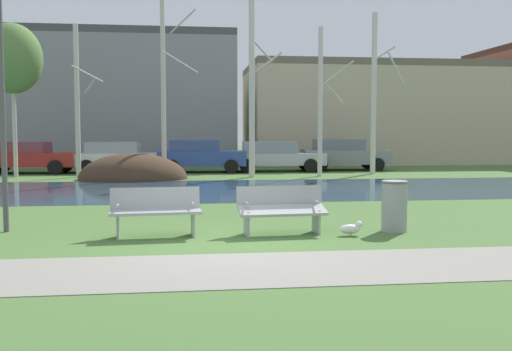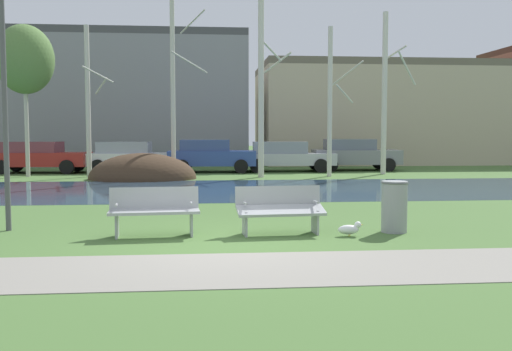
{
  "view_description": "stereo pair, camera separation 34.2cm",
  "coord_description": "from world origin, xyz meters",
  "px_view_note": "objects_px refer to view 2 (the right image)",
  "views": [
    {
      "loc": [
        -0.6,
        -9.34,
        1.86
      ],
      "look_at": [
        0.77,
        1.87,
        1.01
      ],
      "focal_mm": 40.32,
      "sensor_mm": 36.0,
      "label": 1
    },
    {
      "loc": [
        -0.26,
        -9.38,
        1.86
      ],
      "look_at": [
        0.77,
        1.87,
        1.01
      ],
      "focal_mm": 40.32,
      "sensor_mm": 36.0,
      "label": 2
    }
  ],
  "objects_px": {
    "seagull": "(350,229)",
    "parked_sedan_second_white": "(130,156)",
    "bench_right": "(280,208)",
    "trash_bin": "(394,206)",
    "streetlamp": "(2,12)",
    "parked_wagon_fourth_silver": "(285,156)",
    "parked_suv_fifth_grey": "(354,154)",
    "bench_left": "(154,210)",
    "parked_van_nearest_red": "(39,156)",
    "parked_hatch_third_blue": "(211,155)"
  },
  "relations": [
    {
      "from": "bench_right",
      "to": "trash_bin",
      "type": "distance_m",
      "value": 2.15
    },
    {
      "from": "bench_left",
      "to": "seagull",
      "type": "relative_size",
      "value": 3.54
    },
    {
      "from": "seagull",
      "to": "parked_sedan_second_white",
      "type": "distance_m",
      "value": 18.28
    },
    {
      "from": "bench_left",
      "to": "parked_suv_fifth_grey",
      "type": "height_order",
      "value": "parked_suv_fifth_grey"
    },
    {
      "from": "bench_right",
      "to": "streetlamp",
      "type": "relative_size",
      "value": 0.26
    },
    {
      "from": "trash_bin",
      "to": "parked_van_nearest_red",
      "type": "bearing_deg",
      "value": 123.35
    },
    {
      "from": "parked_sedan_second_white",
      "to": "parked_suv_fifth_grey",
      "type": "bearing_deg",
      "value": 1.86
    },
    {
      "from": "parked_hatch_third_blue",
      "to": "parked_wagon_fourth_silver",
      "type": "distance_m",
      "value": 3.54
    },
    {
      "from": "parked_van_nearest_red",
      "to": "parked_sedan_second_white",
      "type": "height_order",
      "value": "parked_van_nearest_red"
    },
    {
      "from": "bench_left",
      "to": "bench_right",
      "type": "relative_size",
      "value": 1.0
    },
    {
      "from": "parked_sedan_second_white",
      "to": "parked_wagon_fourth_silver",
      "type": "distance_m",
      "value": 7.31
    },
    {
      "from": "bench_right",
      "to": "seagull",
      "type": "bearing_deg",
      "value": -15.56
    },
    {
      "from": "trash_bin",
      "to": "parked_sedan_second_white",
      "type": "distance_m",
      "value": 18.29
    },
    {
      "from": "bench_right",
      "to": "parked_suv_fifth_grey",
      "type": "distance_m",
      "value": 18.27
    },
    {
      "from": "bench_left",
      "to": "parked_hatch_third_blue",
      "type": "relative_size",
      "value": 0.4
    },
    {
      "from": "streetlamp",
      "to": "parked_van_nearest_red",
      "type": "relative_size",
      "value": 1.4
    },
    {
      "from": "streetlamp",
      "to": "parked_wagon_fourth_silver",
      "type": "height_order",
      "value": "streetlamp"
    },
    {
      "from": "bench_left",
      "to": "trash_bin",
      "type": "relative_size",
      "value": 1.71
    },
    {
      "from": "parked_sedan_second_white",
      "to": "bench_left",
      "type": "bearing_deg",
      "value": -81.45
    },
    {
      "from": "parked_sedan_second_white",
      "to": "parked_suv_fifth_grey",
      "type": "distance_m",
      "value": 10.81
    },
    {
      "from": "streetlamp",
      "to": "parked_wagon_fourth_silver",
      "type": "bearing_deg",
      "value": 64.57
    },
    {
      "from": "seagull",
      "to": "parked_wagon_fourth_silver",
      "type": "relative_size",
      "value": 0.1
    },
    {
      "from": "parked_suv_fifth_grey",
      "to": "streetlamp",
      "type": "bearing_deg",
      "value": -124.02
    },
    {
      "from": "bench_right",
      "to": "seagull",
      "type": "xyz_separation_m",
      "value": [
        1.22,
        -0.34,
        -0.34
      ]
    },
    {
      "from": "parked_van_nearest_red",
      "to": "parked_wagon_fourth_silver",
      "type": "height_order",
      "value": "parked_van_nearest_red"
    },
    {
      "from": "trash_bin",
      "to": "parked_hatch_third_blue",
      "type": "height_order",
      "value": "parked_hatch_third_blue"
    },
    {
      "from": "seagull",
      "to": "parked_hatch_third_blue",
      "type": "bearing_deg",
      "value": 97.62
    },
    {
      "from": "streetlamp",
      "to": "parked_van_nearest_red",
      "type": "distance_m",
      "value": 16.8
    },
    {
      "from": "streetlamp",
      "to": "parked_van_nearest_red",
      "type": "bearing_deg",
      "value": 103.53
    },
    {
      "from": "bench_right",
      "to": "streetlamp",
      "type": "distance_m",
      "value": 6.29
    },
    {
      "from": "bench_right",
      "to": "parked_wagon_fourth_silver",
      "type": "bearing_deg",
      "value": 81.56
    },
    {
      "from": "bench_right",
      "to": "parked_hatch_third_blue",
      "type": "distance_m",
      "value": 16.64
    },
    {
      "from": "parked_sedan_second_white",
      "to": "parked_hatch_third_blue",
      "type": "xyz_separation_m",
      "value": [
        3.77,
        -0.31,
        0.05
      ]
    },
    {
      "from": "bench_right",
      "to": "seagull",
      "type": "relative_size",
      "value": 3.54
    },
    {
      "from": "parked_wagon_fourth_silver",
      "to": "parked_van_nearest_red",
      "type": "bearing_deg",
      "value": 179.64
    },
    {
      "from": "streetlamp",
      "to": "trash_bin",
      "type": "bearing_deg",
      "value": -6.65
    },
    {
      "from": "bench_right",
      "to": "parked_hatch_third_blue",
      "type": "relative_size",
      "value": 0.4
    },
    {
      "from": "trash_bin",
      "to": "parked_suv_fifth_grey",
      "type": "bearing_deg",
      "value": 77.45
    },
    {
      "from": "bench_left",
      "to": "streetlamp",
      "type": "relative_size",
      "value": 0.26
    },
    {
      "from": "seagull",
      "to": "parked_sedan_second_white",
      "type": "height_order",
      "value": "parked_sedan_second_white"
    },
    {
      "from": "bench_left",
      "to": "parked_hatch_third_blue",
      "type": "xyz_separation_m",
      "value": [
        1.23,
        16.6,
        0.33
      ]
    },
    {
      "from": "parked_hatch_third_blue",
      "to": "bench_left",
      "type": "bearing_deg",
      "value": -94.23
    },
    {
      "from": "trash_bin",
      "to": "parked_suv_fifth_grey",
      "type": "relative_size",
      "value": 0.22
    },
    {
      "from": "bench_right",
      "to": "trash_bin",
      "type": "relative_size",
      "value": 1.71
    },
    {
      "from": "parked_sedan_second_white",
      "to": "parked_suv_fifth_grey",
      "type": "relative_size",
      "value": 1.01
    },
    {
      "from": "bench_right",
      "to": "trash_bin",
      "type": "xyz_separation_m",
      "value": [
        2.15,
        0.0,
        0.03
      ]
    },
    {
      "from": "trash_bin",
      "to": "streetlamp",
      "type": "bearing_deg",
      "value": 173.35
    },
    {
      "from": "parked_van_nearest_red",
      "to": "parked_sedan_second_white",
      "type": "relative_size",
      "value": 1.04
    },
    {
      "from": "bench_left",
      "to": "parked_suv_fifth_grey",
      "type": "distance_m",
      "value": 19.14
    },
    {
      "from": "parked_van_nearest_red",
      "to": "parked_sedan_second_white",
      "type": "bearing_deg",
      "value": 0.73
    }
  ]
}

